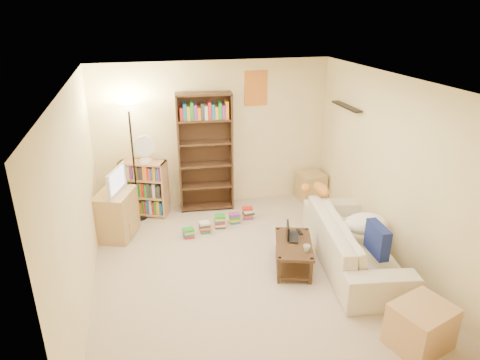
% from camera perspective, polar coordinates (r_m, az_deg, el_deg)
% --- Properties ---
extents(room, '(4.50, 4.54, 2.52)m').
position_cam_1_polar(room, '(5.15, 1.25, 3.19)').
color(room, '#C9AC97').
rests_on(room, ground).
extents(sofa, '(2.52, 1.58, 0.66)m').
position_cam_1_polar(sofa, '(6.08, 14.88, -7.89)').
color(sofa, beige).
rests_on(sofa, ground).
extents(navy_pillow, '(0.15, 0.44, 0.39)m').
position_cam_1_polar(navy_pillow, '(5.58, 17.85, -7.58)').
color(navy_pillow, navy).
rests_on(navy_pillow, sofa).
extents(cream_blanket, '(0.60, 0.43, 0.26)m').
position_cam_1_polar(cream_blanket, '(6.07, 16.38, -5.60)').
color(cream_blanket, white).
rests_on(cream_blanket, sofa).
extents(tabby_cat, '(0.52, 0.25, 0.18)m').
position_cam_1_polar(tabby_cat, '(6.54, 10.42, -1.18)').
color(tabby_cat, orange).
rests_on(tabby_cat, sofa).
extents(coffee_table, '(0.70, 0.95, 0.38)m').
position_cam_1_polar(coffee_table, '(5.86, 7.13, -9.50)').
color(coffee_table, '#3E2418').
rests_on(coffee_table, ground).
extents(laptop, '(0.46, 0.41, 0.03)m').
position_cam_1_polar(laptop, '(5.90, 7.58, -7.52)').
color(laptop, black).
rests_on(laptop, coffee_table).
extents(laptop_screen, '(0.09, 0.27, 0.19)m').
position_cam_1_polar(laptop_screen, '(5.85, 6.42, -6.66)').
color(laptop_screen, white).
rests_on(laptop_screen, laptop).
extents(mug, '(0.15, 0.15, 0.08)m').
position_cam_1_polar(mug, '(5.61, 8.87, -8.97)').
color(mug, silver).
rests_on(mug, coffee_table).
extents(tv_remote, '(0.05, 0.15, 0.02)m').
position_cam_1_polar(tv_remote, '(6.04, 7.93, -6.87)').
color(tv_remote, black).
rests_on(tv_remote, coffee_table).
extents(tv_stand, '(0.68, 0.80, 0.72)m').
position_cam_1_polar(tv_stand, '(6.79, -16.16, -4.41)').
color(tv_stand, tan).
rests_on(tv_stand, ground).
extents(television, '(0.72, 0.52, 0.38)m').
position_cam_1_polar(television, '(6.57, -16.66, -0.10)').
color(television, black).
rests_on(television, tv_stand).
extents(tall_bookshelf, '(0.93, 0.38, 2.02)m').
position_cam_1_polar(tall_bookshelf, '(7.18, -4.66, 4.00)').
color(tall_bookshelf, '#422B19').
rests_on(tall_bookshelf, ground).
extents(short_bookshelf, '(0.80, 0.55, 0.95)m').
position_cam_1_polar(short_bookshelf, '(7.30, -12.60, -1.11)').
color(short_bookshelf, tan).
rests_on(short_bookshelf, ground).
extents(desk_fan, '(0.34, 0.19, 0.45)m').
position_cam_1_polar(desk_fan, '(7.02, -12.63, 4.13)').
color(desk_fan, white).
rests_on(desk_fan, short_bookshelf).
extents(floor_lamp, '(0.33, 0.33, 1.95)m').
position_cam_1_polar(floor_lamp, '(6.87, -14.42, 6.77)').
color(floor_lamp, black).
rests_on(floor_lamp, ground).
extents(side_table, '(0.49, 0.49, 0.50)m').
position_cam_1_polar(side_table, '(7.90, 9.41, -0.83)').
color(side_table, tan).
rests_on(side_table, ground).
extents(end_cabinet, '(0.71, 0.64, 0.49)m').
position_cam_1_polar(end_cabinet, '(5.00, 22.98, -17.51)').
color(end_cabinet, tan).
rests_on(end_cabinet, ground).
extents(book_stacks, '(1.22, 0.53, 0.22)m').
position_cam_1_polar(book_stacks, '(6.88, -2.55, -5.61)').
color(book_stacks, red).
rests_on(book_stacks, ground).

